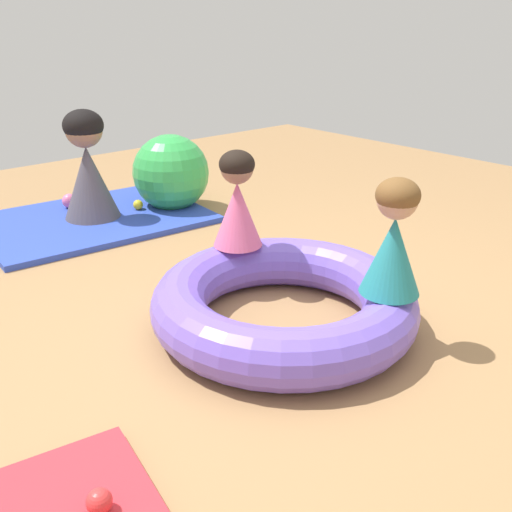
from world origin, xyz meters
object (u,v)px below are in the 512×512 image
object	(u,v)px
inflatable_cushion	(284,302)
adult_seated	(88,166)
child_in_teal	(394,239)
play_ball_red	(99,501)
play_ball_pink_second	(146,188)
exercise_ball_large	(171,173)
child_in_pink	(237,200)
play_ball_pink	(69,201)
play_ball_yellow	(138,205)

from	to	relation	value
inflatable_cushion	adult_seated	size ratio (longest dim) A/B	1.65
child_in_teal	play_ball_red	bearing A→B (deg)	-176.69
play_ball_pink_second	exercise_ball_large	size ratio (longest dim) A/B	0.11
adult_seated	play_ball_pink_second	size ratio (longest dim) A/B	12.00
adult_seated	play_ball_pink_second	bearing A→B (deg)	135.06
child_in_pink	adult_seated	size ratio (longest dim) A/B	0.66
adult_seated	play_ball_pink	world-z (taller)	adult_seated
inflatable_cushion	child_in_pink	distance (m)	0.61
play_ball_red	play_ball_pink_second	bearing A→B (deg)	56.36
play_ball_yellow	exercise_ball_large	world-z (taller)	exercise_ball_large
child_in_pink	play_ball_pink	bearing A→B (deg)	119.66
child_in_pink	play_ball_red	size ratio (longest dim) A/B	6.50
adult_seated	exercise_ball_large	world-z (taller)	adult_seated
adult_seated	exercise_ball_large	xyz separation A→B (m)	(0.60, -0.13, -0.12)
inflatable_cushion	exercise_ball_large	distance (m)	1.99
exercise_ball_large	play_ball_pink_second	bearing A→B (deg)	86.27
play_ball_pink_second	adult_seated	bearing A→B (deg)	-154.17
play_ball_pink	inflatable_cushion	bearing A→B (deg)	-89.86
inflatable_cushion	adult_seated	xyz separation A→B (m)	(0.03, 2.02, 0.28)
child_in_pink	play_ball_yellow	xyz separation A→B (m)	(0.25, 1.48, -0.43)
play_ball_yellow	child_in_teal	bearing A→B (deg)	-92.86
inflatable_cushion	play_ball_red	xyz separation A→B (m)	(-1.21, -0.49, -0.05)
play_ball_yellow	inflatable_cushion	bearing A→B (deg)	-100.46
play_ball_red	child_in_teal	bearing A→B (deg)	2.98
inflatable_cushion	child_in_teal	distance (m)	0.61
inflatable_cushion	play_ball_yellow	world-z (taller)	inflatable_cushion
adult_seated	play_ball_yellow	xyz separation A→B (m)	(0.33, -0.07, -0.33)
play_ball_pink	play_ball_pink_second	bearing A→B (deg)	-0.84
inflatable_cushion	adult_seated	distance (m)	2.03
play_ball_red	play_ball_pink_second	world-z (taller)	play_ball_red
child_in_pink	play_ball_yellow	size ratio (longest dim) A/B	6.86
adult_seated	play_ball_red	world-z (taller)	adult_seated
play_ball_yellow	play_ball_pink_second	xyz separation A→B (m)	(0.29, 0.37, -0.01)
child_in_teal	child_in_pink	size ratio (longest dim) A/B	1.02
adult_seated	exercise_ball_large	size ratio (longest dim) A/B	1.33
child_in_teal	play_ball_yellow	bearing A→B (deg)	87.47
inflatable_cushion	exercise_ball_large	size ratio (longest dim) A/B	2.19
play_ball_pink	child_in_teal	bearing A→B (deg)	-84.84
child_in_pink	play_ball_yellow	world-z (taller)	child_in_pink
adult_seated	play_ball_yellow	size ratio (longest dim) A/B	10.35
play_ball_pink_second	play_ball_red	bearing A→B (deg)	-123.64
play_ball_red	exercise_ball_large	bearing A→B (deg)	52.24
play_ball_pink	play_ball_yellow	size ratio (longest dim) A/B	1.46
adult_seated	play_ball_pink	xyz separation A→B (m)	(-0.03, 0.31, -0.32)
adult_seated	exercise_ball_large	distance (m)	0.62
child_in_pink	inflatable_cushion	bearing A→B (deg)	-76.52
inflatable_cushion	play_ball_pink_second	bearing A→B (deg)	74.24
child_in_pink	play_ball_red	distance (m)	1.68
inflatable_cushion	child_in_teal	size ratio (longest dim) A/B	2.43
child_in_teal	exercise_ball_large	xyz separation A→B (m)	(0.38, 2.30, -0.22)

